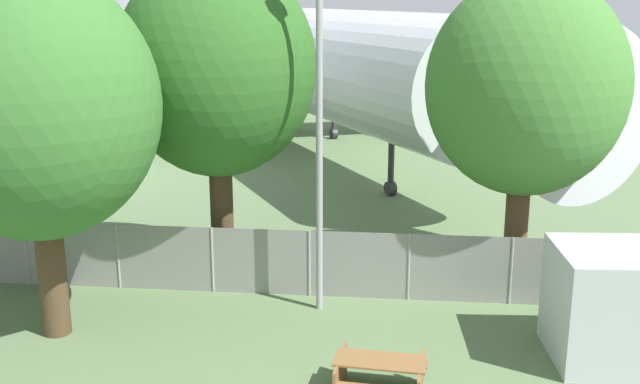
% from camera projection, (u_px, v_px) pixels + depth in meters
% --- Properties ---
extents(perimeter_fence, '(56.07, 0.07, 1.77)m').
position_uv_depth(perimeter_fence, '(309.00, 263.00, 19.23)').
color(perimeter_fence, gray).
rests_on(perimeter_fence, ground).
extents(airplane, '(30.95, 39.10, 14.14)m').
position_uv_depth(airplane, '(292.00, 57.00, 37.57)').
color(airplane, silver).
rests_on(airplane, ground).
extents(picnic_bench_near_cabin, '(1.89, 1.55, 0.76)m').
position_uv_depth(picnic_bench_near_cabin, '(380.00, 373.00, 14.47)').
color(picnic_bench_near_cabin, brown).
rests_on(picnic_bench_near_cabin, ground).
extents(tree_near_hangar, '(5.03, 5.03, 8.13)m').
position_uv_depth(tree_near_hangar, '(526.00, 87.00, 18.70)').
color(tree_near_hangar, brown).
rests_on(tree_near_hangar, ground).
extents(tree_left_of_cabin, '(5.13, 5.13, 8.60)m').
position_uv_depth(tree_left_of_cabin, '(217.00, 69.00, 19.16)').
color(tree_left_of_cabin, '#4C3823').
rests_on(tree_left_of_cabin, ground).
extents(tree_behind_benches, '(5.32, 5.32, 8.21)m').
position_uv_depth(tree_behind_benches, '(36.00, 107.00, 15.97)').
color(tree_behind_benches, '#4C3823').
rests_on(tree_behind_benches, ground).
extents(light_mast, '(0.44, 0.44, 8.90)m').
position_uv_depth(light_mast, '(319.00, 94.00, 17.30)').
color(light_mast, '#99999E').
rests_on(light_mast, ground).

